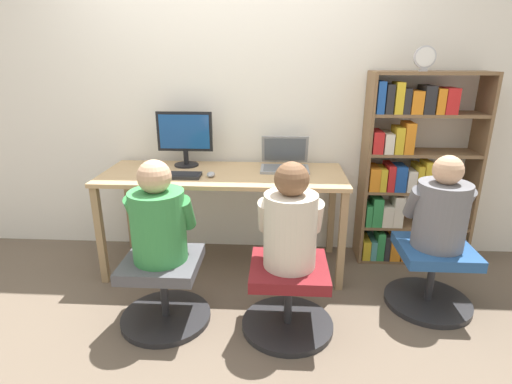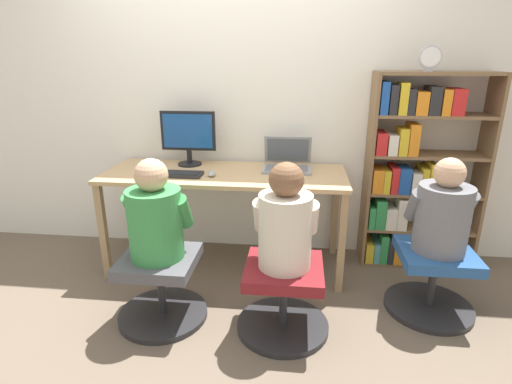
{
  "view_description": "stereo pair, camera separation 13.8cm",
  "coord_description": "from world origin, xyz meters",
  "views": [
    {
      "loc": [
        0.41,
        -2.52,
        1.6
      ],
      "look_at": [
        0.26,
        0.14,
        0.7
      ],
      "focal_mm": 28.0,
      "sensor_mm": 36.0,
      "label": 1
    },
    {
      "loc": [
        0.55,
        -2.51,
        1.6
      ],
      "look_at": [
        0.26,
        0.14,
        0.7
      ],
      "focal_mm": 28.0,
      "sensor_mm": 36.0,
      "label": 2
    }
  ],
  "objects": [
    {
      "name": "wall_back",
      "position": [
        0.0,
        0.74,
        1.3
      ],
      "size": [
        10.0,
        0.05,
        2.6
      ],
      "color": "white",
      "rests_on": "ground_plane"
    },
    {
      "name": "computer_mouse_by_keyboard",
      "position": [
        -0.07,
        0.23,
        0.8
      ],
      "size": [
        0.06,
        0.1,
        0.04
      ],
      "color": "#99999E",
      "rests_on": "desk"
    },
    {
      "name": "office_chair_left",
      "position": [
        -0.29,
        -0.39,
        0.23
      ],
      "size": [
        0.57,
        0.57,
        0.44
      ],
      "color": "#262628",
      "rests_on": "ground_plane"
    },
    {
      "name": "person_near_shelf",
      "position": [
        1.45,
        -0.11,
        0.69
      ],
      "size": [
        0.4,
        0.32,
        0.6
      ],
      "color": "slate",
      "rests_on": "office_chair_side"
    },
    {
      "name": "office_chair_right",
      "position": [
        0.49,
        -0.42,
        0.23
      ],
      "size": [
        0.57,
        0.57,
        0.44
      ],
      "color": "#262628",
      "rests_on": "ground_plane"
    },
    {
      "name": "laptop",
      "position": [
        0.46,
        0.48,
        0.83
      ],
      "size": [
        0.37,
        0.32,
        0.24
      ],
      "color": "gray",
      "rests_on": "desk"
    },
    {
      "name": "bookshelf",
      "position": [
        1.41,
        0.54,
        0.74
      ],
      "size": [
        0.86,
        0.28,
        1.5
      ],
      "color": "brown",
      "rests_on": "ground_plane"
    },
    {
      "name": "office_chair_side",
      "position": [
        1.45,
        -0.11,
        0.23
      ],
      "size": [
        0.57,
        0.57,
        0.44
      ],
      "color": "#262628",
      "rests_on": "ground_plane"
    },
    {
      "name": "desk",
      "position": [
        0.0,
        0.34,
        0.7
      ],
      "size": [
        1.81,
        0.67,
        0.78
      ],
      "color": "tan",
      "rests_on": "ground_plane"
    },
    {
      "name": "person_at_laptop",
      "position": [
        0.49,
        -0.41,
        0.71
      ],
      "size": [
        0.38,
        0.32,
        0.63
      ],
      "color": "beige",
      "rests_on": "office_chair_right"
    },
    {
      "name": "desktop_monitor",
      "position": [
        -0.32,
        0.52,
        1.01
      ],
      "size": [
        0.43,
        0.19,
        0.43
      ],
      "color": "black",
      "rests_on": "desk"
    },
    {
      "name": "desk_clock",
      "position": [
        1.42,
        0.48,
        1.6
      ],
      "size": [
        0.15,
        0.03,
        0.17
      ],
      "color": "#B2B2B7",
      "rests_on": "bookshelf"
    },
    {
      "name": "ground_plane",
      "position": [
        0.0,
        0.0,
        0.0
      ],
      "size": [
        14.0,
        14.0,
        0.0
      ],
      "primitive_type": "plane",
      "color": "brown"
    },
    {
      "name": "person_at_monitor",
      "position": [
        -0.29,
        -0.38,
        0.7
      ],
      "size": [
        0.4,
        0.32,
        0.62
      ],
      "color": "#388C47",
      "rests_on": "office_chair_left"
    },
    {
      "name": "keyboard",
      "position": [
        -0.36,
        0.21,
        0.79
      ],
      "size": [
        0.42,
        0.15,
        0.03
      ],
      "color": "#232326",
      "rests_on": "desk"
    }
  ]
}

